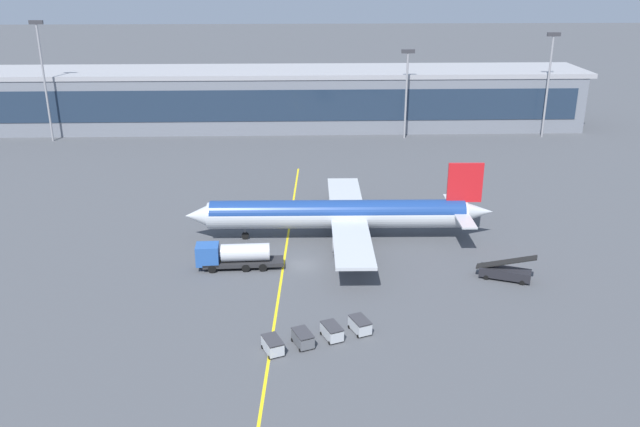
% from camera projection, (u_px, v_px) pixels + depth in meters
% --- Properties ---
extents(ground_plane, '(700.00, 700.00, 0.00)m').
position_uv_depth(ground_plane, '(302.00, 265.00, 84.23)').
color(ground_plane, '#47494F').
extents(apron_lead_in_line, '(4.07, 79.93, 0.01)m').
position_uv_depth(apron_lead_in_line, '(284.00, 259.00, 86.02)').
color(apron_lead_in_line, yellow).
rests_on(apron_lead_in_line, ground_plane).
extents(terminal_building, '(154.30, 18.25, 13.16)m').
position_uv_depth(terminal_building, '(246.00, 98.00, 152.62)').
color(terminal_building, slate).
rests_on(terminal_building, ground_plane).
extents(main_airliner, '(42.21, 33.47, 10.81)m').
position_uv_depth(main_airliner, '(340.00, 214.00, 91.02)').
color(main_airliner, '#B2B7BC').
rests_on(main_airliner, ground_plane).
extents(fuel_tanker, '(10.89, 3.01, 3.25)m').
position_uv_depth(fuel_tanker, '(234.00, 255.00, 82.80)').
color(fuel_tanker, '#232326').
rests_on(fuel_tanker, ground_plane).
extents(belt_loader, '(6.90, 3.99, 3.49)m').
position_uv_depth(belt_loader, '(505.00, 272.00, 80.10)').
color(belt_loader, black).
rests_on(belt_loader, ground_plane).
extents(baggage_cart_0, '(2.42, 3.03, 1.48)m').
position_uv_depth(baggage_cart_0, '(273.00, 345.00, 65.17)').
color(baggage_cart_0, '#B2B7BC').
rests_on(baggage_cart_0, ground_plane).
extents(baggage_cart_1, '(2.42, 3.03, 1.48)m').
position_uv_depth(baggage_cart_1, '(303.00, 338.00, 66.38)').
color(baggage_cart_1, '#595B60').
rests_on(baggage_cart_1, ground_plane).
extents(baggage_cart_2, '(2.42, 3.03, 1.48)m').
position_uv_depth(baggage_cart_2, '(332.00, 331.00, 67.59)').
color(baggage_cart_2, '#B2B7BC').
rests_on(baggage_cart_2, ground_plane).
extents(baggage_cart_3, '(2.42, 3.03, 1.48)m').
position_uv_depth(baggage_cart_3, '(360.00, 325.00, 68.80)').
color(baggage_cart_3, '#B2B7BC').
rests_on(baggage_cart_3, ground_plane).
extents(apron_light_mast_0, '(2.80, 0.50, 24.95)m').
position_uv_depth(apron_light_mast_0, '(43.00, 73.00, 137.42)').
color(apron_light_mast_0, gray).
rests_on(apron_light_mast_0, ground_plane).
extents(apron_light_mast_1, '(2.80, 0.50, 18.91)m').
position_uv_depth(apron_light_mast_1, '(407.00, 86.00, 140.82)').
color(apron_light_mast_1, gray).
rests_on(apron_light_mast_1, ground_plane).
extents(apron_light_mast_2, '(2.80, 0.50, 22.25)m').
position_uv_depth(apron_light_mast_2, '(549.00, 77.00, 141.11)').
color(apron_light_mast_2, gray).
rests_on(apron_light_mast_2, ground_plane).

